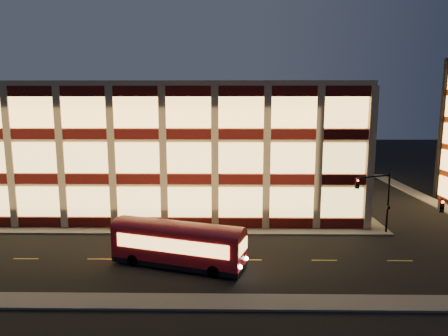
{
  "coord_description": "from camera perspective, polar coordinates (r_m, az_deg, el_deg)",
  "views": [
    {
      "loc": [
        8.42,
        -36.3,
        12.44
      ],
      "look_at": [
        7.79,
        8.0,
        5.16
      ],
      "focal_mm": 32.0,
      "sensor_mm": 36.0,
      "label": 1
    }
  ],
  "objects": [
    {
      "name": "ground",
      "position": [
        39.29,
        -11.76,
        -9.34
      ],
      "size": [
        200.0,
        200.0,
        0.0
      ],
      "primitive_type": "plane",
      "color": "black",
      "rests_on": "ground"
    },
    {
      "name": "sidewalk_office_south",
      "position": [
        40.92,
        -15.61,
        -8.61
      ],
      "size": [
        54.0,
        2.0,
        0.15
      ],
      "primitive_type": "cube",
      "color": "#514F4C",
      "rests_on": "ground"
    },
    {
      "name": "sidewalk_office_east",
      "position": [
        56.62,
        15.75,
        -3.64
      ],
      "size": [
        2.0,
        30.0,
        0.15
      ],
      "primitive_type": "cube",
      "color": "#514F4C",
      "rests_on": "ground"
    },
    {
      "name": "sidewalk_tower_west",
      "position": [
        60.4,
        25.9,
        -3.44
      ],
      "size": [
        2.0,
        30.0,
        0.15
      ],
      "primitive_type": "cube",
      "color": "#514F4C",
      "rests_on": "ground"
    },
    {
      "name": "sidewalk_near",
      "position": [
        27.69,
        -17.85,
        -17.67
      ],
      "size": [
        100.0,
        2.0,
        0.15
      ],
      "primitive_type": "cube",
      "color": "#514F4C",
      "rests_on": "ground"
    },
    {
      "name": "office_building",
      "position": [
        54.66,
        -11.18,
        3.7
      ],
      "size": [
        50.45,
        30.45,
        14.5
      ],
      "color": "tan",
      "rests_on": "ground"
    },
    {
      "name": "traffic_signal_far",
      "position": [
        39.93,
        21.04,
        -3.34
      ],
      "size": [
        3.79,
        1.87,
        6.0
      ],
      "color": "black",
      "rests_on": "ground"
    },
    {
      "name": "trolley_bus",
      "position": [
        31.22,
        -6.56,
        -10.41
      ],
      "size": [
        10.57,
        5.57,
        3.48
      ],
      "rotation": [
        0.0,
        0.0,
        -0.31
      ],
      "color": "#9E0811",
      "rests_on": "ground"
    }
  ]
}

